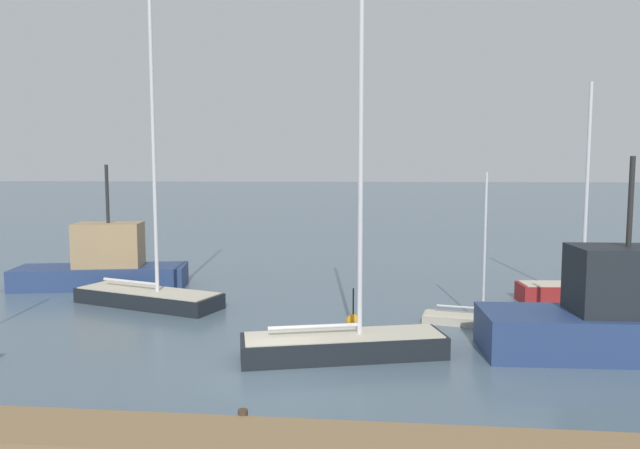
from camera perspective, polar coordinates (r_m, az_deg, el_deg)
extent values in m
plane|color=slate|center=(18.24, -4.68, -14.73)|extent=(600.00, 600.00, 0.00)
cube|color=olive|center=(13.58, -8.80, -21.00)|extent=(24.61, 1.85, 0.50)
cylinder|color=#423323|center=(14.45, -7.74, -19.06)|extent=(0.24, 0.24, 0.61)
cube|color=#BCB29E|center=(24.34, 15.24, -9.29)|extent=(4.26, 1.94, 0.35)
cube|color=beige|center=(24.29, 15.25, -8.84)|extent=(4.08, 1.82, 0.04)
cylinder|color=silver|center=(23.74, 16.22, -2.03)|extent=(0.10, 0.10, 5.87)
cylinder|color=silver|center=(24.24, 13.85, -8.03)|extent=(1.83, 0.46, 0.08)
cube|color=maroon|center=(30.32, 25.81, -6.23)|extent=(7.17, 2.10, 0.87)
cube|color=beige|center=(30.23, 25.85, -5.39)|extent=(6.88, 1.95, 0.04)
cylinder|color=silver|center=(29.52, 25.22, 3.64)|extent=(0.17, 0.17, 9.51)
cylinder|color=silver|center=(30.61, 27.63, -4.71)|extent=(3.18, 0.36, 0.14)
cube|color=black|center=(19.59, 2.38, -12.12)|extent=(7.11, 3.46, 0.75)
cube|color=beige|center=(19.48, 2.38, -11.01)|extent=(6.81, 3.25, 0.04)
cylinder|color=silver|center=(18.81, 4.12, 7.49)|extent=(0.17, 0.17, 12.42)
cylinder|color=silver|center=(19.22, -0.58, -10.21)|extent=(3.03, 0.90, 0.13)
cube|color=black|center=(27.90, -16.90, -7.09)|extent=(7.53, 4.33, 0.69)
cube|color=beige|center=(27.82, -16.92, -6.35)|extent=(7.20, 4.08, 0.04)
cylinder|color=silver|center=(26.90, -16.38, 7.61)|extent=(0.17, 0.17, 13.42)
cylinder|color=silver|center=(28.46, -18.53, -5.46)|extent=(3.13, 1.19, 0.14)
cube|color=navy|center=(33.00, -21.07, -4.90)|extent=(9.24, 4.36, 1.13)
cube|color=#A3845B|center=(32.62, -20.43, -1.90)|extent=(3.75, 2.66, 2.35)
cylinder|color=#262626|center=(32.40, -20.59, 2.90)|extent=(0.18, 0.18, 3.11)
cube|color=navy|center=(22.02, 27.15, -9.77)|extent=(8.72, 3.18, 1.46)
cube|color=#1E2328|center=(21.80, 28.41, -4.94)|extent=(3.60, 2.31, 2.28)
cylinder|color=#262626|center=(21.52, 28.73, 2.02)|extent=(0.17, 0.17, 3.02)
sphere|color=orange|center=(23.00, 3.35, -9.67)|extent=(0.58, 0.58, 0.58)
cylinder|color=black|center=(22.80, 3.36, -7.69)|extent=(0.06, 0.06, 1.05)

